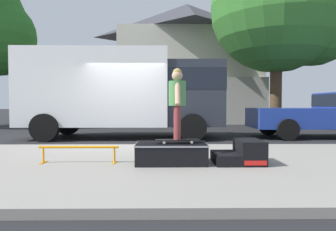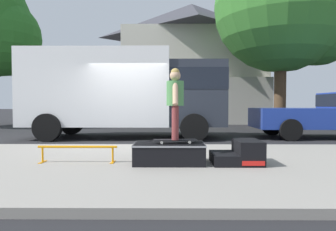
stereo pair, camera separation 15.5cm
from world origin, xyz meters
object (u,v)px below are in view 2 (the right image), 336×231
grind_rail (78,150)px  box_truck (126,90)px  skate_box (169,153)px  skater_kid (175,98)px  skateboard (175,140)px  kicker_ramp (240,154)px  street_tree_neighbour (289,9)px

grind_rail → box_truck: (0.14, 5.25, 1.35)m
skate_box → skater_kid: size_ratio=0.99×
skate_box → skateboard: 0.25m
skate_box → box_truck: 5.71m
kicker_ramp → grind_rail: size_ratio=0.60×
grind_rail → box_truck: size_ratio=0.21×
skateboard → street_tree_neighbour: size_ratio=0.09×
street_tree_neighbour → kicker_ramp: bearing=-115.5°
skate_box → skater_kid: 1.00m
kicker_ramp → skate_box: bearing=180.0°
skater_kid → skateboard: bearing=116.6°
skate_box → skater_kid: skater_kid is taller
skate_box → skateboard: bearing=1.8°
skate_box → kicker_ramp: 1.29m
skate_box → box_truck: box_truck is taller
skateboard → box_truck: size_ratio=0.12×
skate_box → grind_rail: 1.69m
grind_rail → skater_kid: size_ratio=1.13×
street_tree_neighbour → skater_kid: bearing=-121.2°
skate_box → kicker_ramp: (1.29, -0.00, -0.02)m
skater_kid → box_truck: (-1.66, 5.32, 0.39)m
street_tree_neighbour → grind_rail: bearing=-128.9°
skateboard → kicker_ramp: bearing=-0.2°
kicker_ramp → box_truck: (-2.84, 5.32, 1.40)m
skateboard → skater_kid: size_ratio=0.62×
kicker_ramp → box_truck: 6.19m
kicker_ramp → skateboard: (-1.18, 0.00, 0.25)m
skateboard → box_truck: bearing=107.3°
skateboard → box_truck: (-1.66, 5.32, 1.16)m
skateboard → box_truck: 5.69m
skateboard → skater_kid: skater_kid is taller
grind_rail → street_tree_neighbour: (7.38, 9.14, 5.39)m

